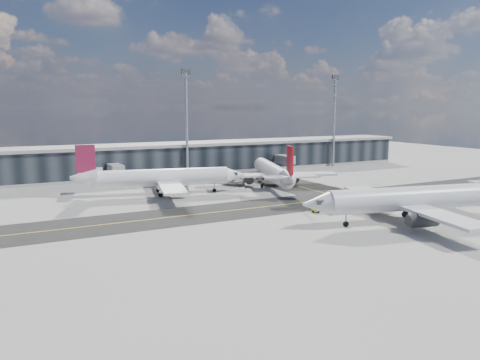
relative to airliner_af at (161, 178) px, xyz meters
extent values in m
plane|color=gray|center=(14.72, -25.49, -3.68)|extent=(300.00, 300.00, 0.00)
cube|color=black|center=(14.72, -21.49, -3.67)|extent=(180.00, 14.00, 0.02)
cube|color=black|center=(32.72, 9.51, -3.67)|extent=(14.00, 50.00, 0.02)
cube|color=yellow|center=(14.72, -21.49, -3.65)|extent=(180.00, 0.25, 0.01)
cube|color=yellow|center=(32.72, 9.51, -3.65)|extent=(0.25, 50.00, 0.01)
cube|color=black|center=(14.72, 29.51, 0.32)|extent=(150.00, 12.00, 8.00)
cube|color=gray|center=(14.72, 29.51, 4.72)|extent=(152.00, 13.00, 0.80)
cube|color=gray|center=(14.72, 29.51, -3.28)|extent=(150.00, 12.20, 0.80)
cube|color=gray|center=(-5.28, 21.51, -0.18)|extent=(3.00, 10.00, 2.40)
cylinder|color=gray|center=(-5.28, 16.51, -2.48)|extent=(0.60, 0.60, 2.40)
cube|color=gray|center=(44.72, 21.51, -0.18)|extent=(3.00, 10.00, 2.40)
cylinder|color=gray|center=(44.72, 16.51, -2.48)|extent=(0.60, 0.60, 2.40)
cylinder|color=gray|center=(14.72, 22.51, 10.32)|extent=(0.70, 0.70, 28.00)
cube|color=#2D2D30|center=(14.72, 22.51, 24.52)|extent=(2.50, 0.50, 1.40)
cylinder|color=gray|center=(64.72, 22.51, 10.32)|extent=(0.70, 0.70, 28.00)
cube|color=#2D2D30|center=(64.72, 22.51, 24.52)|extent=(2.50, 0.50, 1.40)
cylinder|color=white|center=(0.55, -0.13, 0.06)|extent=(28.24, 9.87, 3.75)
cone|color=white|center=(16.08, -3.65, 0.06)|extent=(5.40, 4.69, 3.75)
cone|color=white|center=(-15.43, 3.50, 0.63)|extent=(6.31, 4.90, 3.75)
cube|color=white|center=(1.47, -0.33, -0.87)|extent=(11.61, 32.10, 0.47)
cylinder|color=#2D2D30|center=(3.62, 4.94, -1.90)|extent=(4.31, 2.97, 2.15)
cylinder|color=#2D2D30|center=(1.14, -6.02, -1.90)|extent=(4.31, 2.97, 2.15)
cube|color=silver|center=(3.62, 4.94, -1.15)|extent=(1.91, 0.78, 0.75)
cube|color=silver|center=(1.14, -6.02, -1.15)|extent=(1.91, 0.78, 0.75)
cube|color=#6E1647|center=(-14.98, 3.39, 4.56)|extent=(3.93, 1.28, 5.81)
cube|color=white|center=(-15.43, 3.50, 1.19)|extent=(5.04, 11.54, 0.33)
cube|color=#2D2D30|center=(15.63, -3.54, 0.44)|extent=(2.28, 2.42, 0.66)
cylinder|color=gray|center=(11.52, -2.61, -2.56)|extent=(0.27, 0.27, 1.87)
cylinder|color=black|center=(11.52, -2.61, -3.26)|extent=(0.89, 0.51, 0.84)
cylinder|color=black|center=(0.26, 2.82, -3.17)|extent=(1.11, 0.68, 1.03)
cylinder|color=black|center=(-0.98, -2.66, -3.17)|extent=(1.11, 0.68, 1.03)
cylinder|color=white|center=(26.69, -2.72, 0.04)|extent=(12.38, 27.68, 3.73)
cone|color=white|center=(31.71, 12.29, 0.04)|extent=(5.01, 5.60, 3.73)
cone|color=white|center=(21.53, -18.18, 0.60)|extent=(5.30, 6.48, 3.73)
cube|color=white|center=(26.99, -1.84, -0.89)|extent=(31.51, 14.45, 0.47)
cylinder|color=#2D2D30|center=(21.98, 0.81, -1.91)|extent=(3.27, 4.39, 2.14)
cylinder|color=#2D2D30|center=(32.58, -2.73, -1.91)|extent=(3.27, 4.39, 2.14)
cube|color=silver|center=(21.98, 0.81, -1.17)|extent=(0.94, 1.88, 0.75)
cube|color=silver|center=(32.58, -2.73, -1.17)|extent=(0.94, 1.88, 0.75)
cube|color=red|center=(21.68, -17.74, 4.51)|extent=(1.64, 3.84, 5.77)
cube|color=white|center=(21.53, -18.18, 1.16)|extent=(11.43, 6.01, 0.33)
cube|color=#2D2D30|center=(31.56, 11.85, 0.42)|extent=(2.53, 2.42, 0.65)
cylinder|color=gray|center=(30.23, 7.88, -2.56)|extent=(0.28, 0.28, 1.86)
cylinder|color=black|center=(30.23, 7.88, -3.26)|extent=(0.57, 0.90, 0.84)
cylinder|color=black|center=(23.75, -2.72, -3.17)|extent=(0.77, 1.12, 1.02)
cylinder|color=black|center=(29.05, -4.49, -3.17)|extent=(0.77, 1.12, 1.02)
cylinder|color=silver|center=(29.20, -42.86, 0.29)|extent=(30.00, 10.01, 3.98)
cone|color=silver|center=(12.66, -39.40, 0.29)|extent=(5.68, 4.91, 3.98)
cube|color=silver|center=(28.22, -42.66, -0.70)|extent=(11.80, 34.10, 0.50)
cylinder|color=#2D2D30|center=(26.03, -48.29, -1.79)|extent=(4.56, 3.09, 2.29)
cylinder|color=#2D2D30|center=(28.47, -36.62, -1.79)|extent=(4.56, 3.09, 2.29)
cube|color=silver|center=(26.03, -48.29, -1.00)|extent=(2.03, 0.80, 0.80)
cube|color=silver|center=(28.47, -36.62, -1.00)|extent=(2.03, 0.80, 0.80)
cube|color=#2D2D30|center=(13.14, -39.50, 0.69)|extent=(2.39, 2.55, 0.70)
cylinder|color=gray|center=(17.52, -40.42, -2.49)|extent=(0.28, 0.28, 1.99)
cylinder|color=black|center=(17.52, -40.42, -3.23)|extent=(0.95, 0.52, 0.89)
cylinder|color=black|center=(29.56, -45.99, -3.14)|extent=(1.17, 0.71, 1.09)
cylinder|color=black|center=(30.78, -40.15, -3.14)|extent=(1.17, 0.71, 1.09)
cube|color=#D9C10B|center=(20.10, -29.64, -3.02)|extent=(2.92, 2.27, 0.62)
cube|color=#D9C10B|center=(20.82, -29.30, -2.45)|extent=(1.37, 1.46, 0.79)
cube|color=black|center=(20.82, -29.30, -2.14)|extent=(1.28, 1.38, 0.22)
cylinder|color=black|center=(20.65, -28.74, -3.37)|extent=(0.65, 0.47, 0.62)
cylinder|color=black|center=(21.15, -29.78, -3.37)|extent=(0.65, 0.47, 0.62)
cylinder|color=black|center=(19.06, -29.51, -3.37)|extent=(0.65, 0.47, 0.62)
cylinder|color=black|center=(19.56, -30.55, -3.37)|extent=(0.65, 0.47, 0.62)
imported|color=white|center=(19.87, 4.26, -2.85)|extent=(5.54, 6.57, 1.67)
camera|label=1|loc=(-30.61, -97.11, 15.07)|focal=35.00mm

